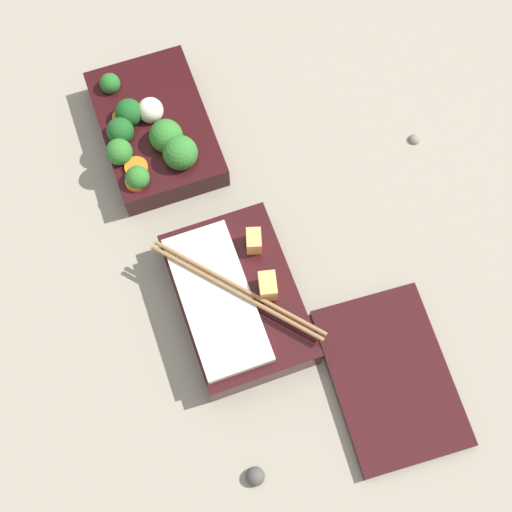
# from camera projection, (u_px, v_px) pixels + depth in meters

# --- Properties ---
(ground_plane) EXTENTS (3.00, 3.00, 0.00)m
(ground_plane) POSITION_uv_depth(u_px,v_px,m) (187.00, 221.00, 0.90)
(ground_plane) COLOR gray
(bento_tray_vegetable) EXTENTS (0.20, 0.14, 0.07)m
(bento_tray_vegetable) POSITION_uv_depth(u_px,v_px,m) (152.00, 131.00, 0.92)
(bento_tray_vegetable) COLOR black
(bento_tray_vegetable) RESTS_ON ground_plane
(bento_tray_rice) EXTENTS (0.20, 0.16, 0.07)m
(bento_tray_rice) POSITION_uv_depth(u_px,v_px,m) (235.00, 298.00, 0.84)
(bento_tray_rice) COLOR black
(bento_tray_rice) RESTS_ON ground_plane
(bento_lid) EXTENTS (0.21, 0.14, 0.01)m
(bento_lid) POSITION_uv_depth(u_px,v_px,m) (390.00, 377.00, 0.82)
(bento_lid) COLOR black
(bento_lid) RESTS_ON ground_plane
(pebble_0) EXTENTS (0.02, 0.02, 0.02)m
(pebble_0) POSITION_uv_depth(u_px,v_px,m) (255.00, 476.00, 0.78)
(pebble_0) COLOR #474442
(pebble_0) RESTS_ON ground_plane
(pebble_1) EXTENTS (0.02, 0.02, 0.02)m
(pebble_1) POSITION_uv_depth(u_px,v_px,m) (414.00, 139.00, 0.94)
(pebble_1) COLOR #7A6B5B
(pebble_1) RESTS_ON ground_plane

